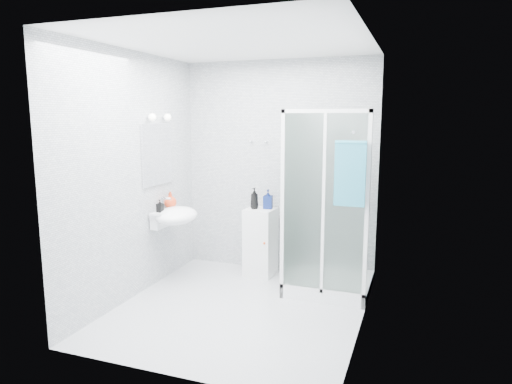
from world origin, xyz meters
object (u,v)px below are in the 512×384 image
at_px(soap_dispenser_orange, 170,200).
at_px(soap_dispenser_black, 160,206).
at_px(shampoo_bottle_b, 268,199).
at_px(hand_towel, 350,172).
at_px(wall_basin, 174,216).
at_px(storage_cabinet, 260,242).
at_px(shampoo_bottle_a, 254,198).
at_px(shower_enclosure, 321,252).

bearing_deg(soap_dispenser_orange, soap_dispenser_black, -84.54).
bearing_deg(shampoo_bottle_b, hand_towel, -33.73).
relative_size(wall_basin, storage_cabinet, 0.68).
distance_m(shampoo_bottle_a, soap_dispenser_orange, 1.00).
height_order(wall_basin, storage_cabinet, wall_basin).
relative_size(hand_towel, soap_dispenser_orange, 3.41).
bearing_deg(shampoo_bottle_a, storage_cabinet, 16.03).
relative_size(shower_enclosure, wall_basin, 3.57).
bearing_deg(soap_dispenser_orange, hand_towel, -5.77).
height_order(shampoo_bottle_b, soap_dispenser_black, shampoo_bottle_b).
bearing_deg(shampoo_bottle_a, soap_dispenser_black, -140.97).
relative_size(wall_basin, soap_dispenser_orange, 2.99).
relative_size(shower_enclosure, soap_dispenser_orange, 10.67).
xyz_separation_m(storage_cabinet, shampoo_bottle_b, (0.08, 0.04, 0.53)).
relative_size(storage_cabinet, shampoo_bottle_a, 3.24).
distance_m(shower_enclosure, wall_basin, 1.72).
relative_size(hand_towel, shampoo_bottle_b, 2.74).
bearing_deg(shampoo_bottle_a, soap_dispenser_orange, -154.07).
height_order(wall_basin, soap_dispenser_orange, soap_dispenser_orange).
relative_size(wall_basin, shampoo_bottle_a, 2.20).
bearing_deg(soap_dispenser_black, shampoo_bottle_a, 39.03).
xyz_separation_m(hand_towel, soap_dispenser_black, (-2.09, -0.06, -0.46)).
bearing_deg(shampoo_bottle_b, shower_enclosure, -23.26).
relative_size(storage_cabinet, shampoo_bottle_b, 3.54).
xyz_separation_m(storage_cabinet, soap_dispenser_orange, (-0.97, -0.46, 0.54)).
relative_size(storage_cabinet, soap_dispenser_black, 5.73).
relative_size(shampoo_bottle_a, soap_dispenser_black, 1.77).
height_order(wall_basin, hand_towel, hand_towel).
bearing_deg(wall_basin, shampoo_bottle_a, 36.16).
bearing_deg(soap_dispenser_black, shampoo_bottle_b, 36.98).
bearing_deg(soap_dispenser_orange, shampoo_bottle_b, 25.50).
relative_size(hand_towel, shampoo_bottle_a, 2.51).
distance_m(wall_basin, hand_towel, 2.09).
bearing_deg(hand_towel, soap_dispenser_black, -178.46).
bearing_deg(storage_cabinet, shampoo_bottle_b, 32.37).
bearing_deg(shampoo_bottle_b, shampoo_bottle_a, -157.14).
bearing_deg(soap_dispenser_orange, storage_cabinet, 25.25).
distance_m(shampoo_bottle_b, soap_dispenser_orange, 1.16).
distance_m(soap_dispenser_orange, soap_dispenser_black, 0.27).
relative_size(shower_enclosure, storage_cabinet, 2.42).
xyz_separation_m(shower_enclosure, storage_cabinet, (-0.81, 0.27, -0.03)).
bearing_deg(shower_enclosure, shampoo_bottle_a, 164.18).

